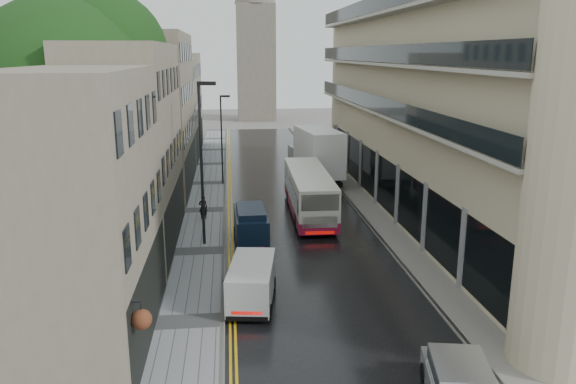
{
  "coord_description": "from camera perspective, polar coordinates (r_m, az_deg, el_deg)",
  "views": [
    {
      "loc": [
        -4.1,
        -10.07,
        10.62
      ],
      "look_at": [
        -1.13,
        18.0,
        3.6
      ],
      "focal_mm": 35.0,
      "sensor_mm": 36.0,
      "label": 1
    }
  ],
  "objects": [
    {
      "name": "road",
      "position": [
        39.25,
        0.17,
        -1.72
      ],
      "size": [
        9.0,
        85.0,
        0.02
      ],
      "primitive_type": "cube",
      "color": "black",
      "rests_on": "ground"
    },
    {
      "name": "left_sidewalk",
      "position": [
        39.06,
        -8.39,
        -1.88
      ],
      "size": [
        2.7,
        85.0,
        0.12
      ],
      "primitive_type": "cube",
      "color": "gray",
      "rests_on": "ground"
    },
    {
      "name": "right_sidewalk",
      "position": [
        40.17,
        7.85,
        -1.42
      ],
      "size": [
        1.8,
        85.0,
        0.12
      ],
      "primitive_type": "cube",
      "color": "slate",
      "rests_on": "ground"
    },
    {
      "name": "old_shop_row",
      "position": [
        40.69,
        -13.67,
        7.05
      ],
      "size": [
        4.5,
        56.0,
        12.0
      ],
      "primitive_type": null,
      "color": "gray",
      "rests_on": "ground"
    },
    {
      "name": "modern_block",
      "position": [
        39.01,
        15.81,
        8.12
      ],
      "size": [
        8.0,
        40.0,
        14.0
      ],
      "primitive_type": null,
      "color": "#BEB28D",
      "rests_on": "ground"
    },
    {
      "name": "tree_near",
      "position": [
        31.44,
        -21.64,
        6.27
      ],
      "size": [
        10.56,
        10.56,
        13.89
      ],
      "primitive_type": null,
      "color": "black",
      "rests_on": "ground"
    },
    {
      "name": "tree_far",
      "position": [
        44.04,
        -16.77,
        7.65
      ],
      "size": [
        9.24,
        9.24,
        12.46
      ],
      "primitive_type": null,
      "color": "black",
      "rests_on": "ground"
    },
    {
      "name": "cream_bus",
      "position": [
        34.6,
        0.89,
        -1.35
      ],
      "size": [
        2.68,
        10.8,
        2.93
      ],
      "primitive_type": null,
      "rotation": [
        0.0,
        0.0,
        -0.02
      ],
      "color": "beige",
      "rests_on": "road"
    },
    {
      "name": "white_lorry",
      "position": [
        44.69,
        2.08,
        3.24
      ],
      "size": [
        3.8,
        9.02,
        4.59
      ],
      "primitive_type": null,
      "rotation": [
        0.0,
        0.0,
        0.14
      ],
      "color": "white",
      "rests_on": "road"
    },
    {
      "name": "white_van",
      "position": [
        23.38,
        -6.1,
        -10.52
      ],
      "size": [
        2.37,
        4.38,
        1.89
      ],
      "primitive_type": null,
      "rotation": [
        0.0,
        0.0,
        -0.14
      ],
      "color": "silver",
      "rests_on": "road"
    },
    {
      "name": "navy_van",
      "position": [
        30.46,
        -5.14,
        -4.22
      ],
      "size": [
        1.88,
        4.46,
        2.25
      ],
      "primitive_type": null,
      "rotation": [
        0.0,
        0.0,
        0.03
      ],
      "color": "black",
      "rests_on": "road"
    },
    {
      "name": "pedestrian",
      "position": [
        36.8,
        -8.62,
        -1.54
      ],
      "size": [
        0.59,
        0.42,
        1.53
      ],
      "primitive_type": "imported",
      "rotation": [
        0.0,
        0.0,
        3.24
      ],
      "color": "black",
      "rests_on": "left_sidewalk"
    },
    {
      "name": "lamp_post_near",
      "position": [
        31.08,
        -8.78,
        2.66
      ],
      "size": [
        1.03,
        0.55,
        8.99
      ],
      "primitive_type": null,
      "rotation": [
        0.0,
        0.0,
        -0.34
      ],
      "color": "black",
      "rests_on": "left_sidewalk"
    },
    {
      "name": "lamp_post_far",
      "position": [
        46.09,
        -6.76,
        5.24
      ],
      "size": [
        0.82,
        0.23,
        7.18
      ],
      "primitive_type": null,
      "rotation": [
        0.0,
        0.0,
        0.06
      ],
      "color": "black",
      "rests_on": "left_sidewalk"
    }
  ]
}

